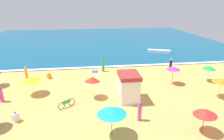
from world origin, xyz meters
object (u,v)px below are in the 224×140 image
(beachgoer_5, at_px, (140,111))
(beach_umbrella_3, at_px, (32,79))
(lifeguard_cabana, at_px, (129,87))
(beach_umbrella_7, at_px, (209,67))
(beach_umbrella_5, at_px, (112,111))
(beach_umbrella_8, at_px, (222,80))
(beachgoer_7, at_px, (49,76))
(beachgoer_1, at_px, (26,73))
(beach_umbrella_2, at_px, (205,112))
(beach_umbrella_1, at_px, (173,68))
(small_boat_0, at_px, (159,51))
(beachgoer_4, at_px, (1,94))
(beach_umbrella_0, at_px, (92,79))
(parked_bicycle, at_px, (67,103))
(beachgoer_2, at_px, (103,66))
(beachgoer_0, at_px, (15,117))
(beachgoer_3, at_px, (171,65))

(beachgoer_5, bearing_deg, beach_umbrella_3, 148.15)
(lifeguard_cabana, bearing_deg, beach_umbrella_7, 17.48)
(beach_umbrella_5, relative_size, beach_umbrella_8, 1.21)
(beach_umbrella_5, height_order, beach_umbrella_8, beach_umbrella_5)
(beachgoer_7, bearing_deg, beachgoer_1, -177.43)
(beach_umbrella_2, xyz_separation_m, beachgoer_7, (-13.60, 12.78, -1.40))
(beach_umbrella_1, xyz_separation_m, beach_umbrella_5, (-8.51, -8.52, 0.04))
(beachgoer_1, distance_m, small_boat_0, 24.03)
(beach_umbrella_2, distance_m, beachgoer_4, 18.54)
(beach_umbrella_3, distance_m, beachgoer_5, 11.89)
(beach_umbrella_0, xyz_separation_m, beachgoer_5, (3.72, -4.65, -1.18))
(beach_umbrella_3, xyz_separation_m, small_boat_0, (19.71, 14.82, -1.36))
(beach_umbrella_5, xyz_separation_m, parked_bicycle, (-3.72, 4.62, -1.70))
(beach_umbrella_0, xyz_separation_m, beachgoer_1, (-8.24, 5.90, -1.18))
(beach_umbrella_8, bearing_deg, beach_umbrella_5, -159.00)
(beach_umbrella_3, xyz_separation_m, beachgoer_4, (-2.71, -1.36, -0.96))
(beachgoer_4, bearing_deg, beachgoer_2, 34.70)
(beach_umbrella_5, distance_m, beachgoer_2, 14.05)
(beachgoer_5, bearing_deg, parked_bicycle, 154.34)
(lifeguard_cabana, xyz_separation_m, beach_umbrella_0, (-3.56, 0.97, 0.60))
(beachgoer_0, relative_size, beachgoer_3, 0.53)
(beach_umbrella_8, height_order, beachgoer_0, beach_umbrella_8)
(beach_umbrella_1, bearing_deg, beach_umbrella_5, -134.96)
(beach_umbrella_7, relative_size, small_boat_0, 0.48)
(beachgoer_4, distance_m, beachgoer_7, 6.78)
(beach_umbrella_5, bearing_deg, beachgoer_0, 159.92)
(beach_umbrella_5, height_order, parked_bicycle, beach_umbrella_5)
(beach_umbrella_5, relative_size, beachgoer_1, 1.67)
(beach_umbrella_7, relative_size, beachgoer_5, 1.16)
(beach_umbrella_3, height_order, beachgoer_4, beach_umbrella_3)
(parked_bicycle, bearing_deg, beachgoer_3, 30.67)
(lifeguard_cabana, xyz_separation_m, beachgoer_1, (-11.80, 6.87, -0.58))
(beach_umbrella_5, distance_m, beachgoer_4, 12.19)
(small_boat_0, bearing_deg, beach_umbrella_0, -129.09)
(lifeguard_cabana, xyz_separation_m, beachgoer_3, (7.80, 7.58, -0.57))
(beach_umbrella_1, xyz_separation_m, beach_umbrella_7, (4.76, 0.19, -0.20))
(beach_umbrella_5, relative_size, beachgoer_7, 3.50)
(beach_umbrella_1, relative_size, beachgoer_2, 1.28)
(beach_umbrella_3, relative_size, beach_umbrella_8, 1.12)
(parked_bicycle, bearing_deg, lifeguard_cabana, 6.25)
(beachgoer_2, bearing_deg, beach_umbrella_7, -22.54)
(beachgoer_1, distance_m, beachgoer_3, 19.62)
(beach_umbrella_2, height_order, beachgoer_2, beach_umbrella_2)
(beachgoer_2, relative_size, beachgoer_5, 0.98)
(beach_umbrella_2, height_order, beachgoer_0, beach_umbrella_2)
(beach_umbrella_2, bearing_deg, beachgoer_1, 142.20)
(beach_umbrella_8, relative_size, beachgoer_4, 1.45)
(beach_umbrella_3, height_order, parked_bicycle, beach_umbrella_3)
(beachgoer_4, bearing_deg, beach_umbrella_2, -22.25)
(beach_umbrella_0, height_order, parked_bicycle, beach_umbrella_0)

